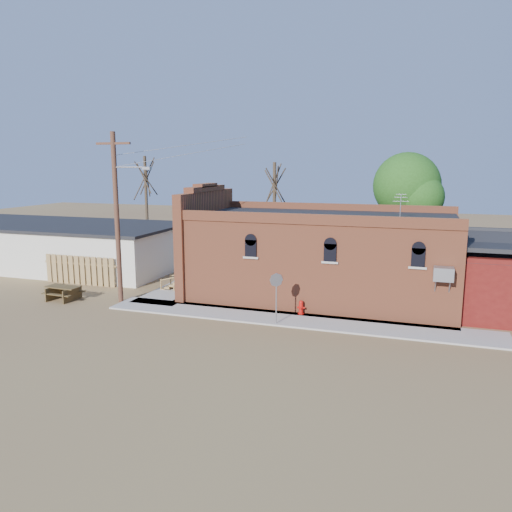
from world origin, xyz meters
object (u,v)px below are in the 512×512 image
(utility_pole, at_px, (118,214))
(trash_barrel, at_px, (204,279))
(fire_hydrant, at_px, (301,307))
(brick_bar, at_px, (317,256))
(stop_sign, at_px, (276,285))
(picnic_table, at_px, (63,291))

(utility_pole, height_order, trash_barrel, utility_pole)
(fire_hydrant, bearing_deg, brick_bar, 68.66)
(fire_hydrant, bearing_deg, stop_sign, -134.56)
(picnic_table, bearing_deg, brick_bar, 24.14)
(fire_hydrant, height_order, trash_barrel, trash_barrel)
(picnic_table, bearing_deg, fire_hydrant, 8.82)
(stop_sign, relative_size, picnic_table, 1.24)
(utility_pole, height_order, fire_hydrant, utility_pole)
(stop_sign, distance_m, picnic_table, 12.37)
(stop_sign, xyz_separation_m, trash_barrel, (-6.21, 5.68, -1.42))
(fire_hydrant, xyz_separation_m, trash_barrel, (-6.97, 3.88, 0.08))
(utility_pole, bearing_deg, fire_hydrant, 3.48)
(brick_bar, xyz_separation_m, trash_barrel, (-6.94, 0.19, -1.84))
(stop_sign, xyz_separation_m, picnic_table, (-12.28, 0.50, -1.42))
(utility_pole, distance_m, fire_hydrant, 10.75)
(brick_bar, relative_size, stop_sign, 6.84)
(fire_hydrant, distance_m, trash_barrel, 7.98)
(trash_barrel, bearing_deg, utility_pole, -122.41)
(fire_hydrant, relative_size, trash_barrel, 0.82)
(utility_pole, height_order, picnic_table, utility_pole)
(brick_bar, xyz_separation_m, picnic_table, (-13.01, -4.99, -1.83))
(utility_pole, bearing_deg, stop_sign, -7.55)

